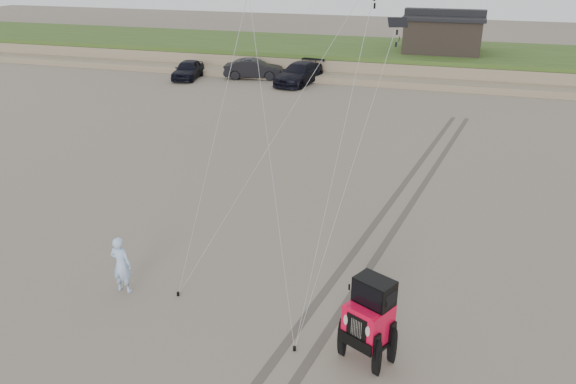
# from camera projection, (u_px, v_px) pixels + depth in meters

# --- Properties ---
(ground) EXTENTS (160.00, 160.00, 0.00)m
(ground) POSITION_uv_depth(u_px,v_px,m) (281.00, 325.00, 15.18)
(ground) COLOR #6B6054
(ground) RESTS_ON ground
(dune_ridge) EXTENTS (160.00, 14.25, 1.73)m
(dune_ridge) POSITION_uv_depth(u_px,v_px,m) (416.00, 60.00, 47.77)
(dune_ridge) COLOR #7A6B54
(dune_ridge) RESTS_ON ground
(cabin) EXTENTS (6.40, 5.40, 3.35)m
(cabin) POSITION_uv_depth(u_px,v_px,m) (443.00, 33.00, 45.84)
(cabin) COLOR black
(cabin) RESTS_ON dune_ridge
(truck_a) EXTENTS (2.33, 4.49, 1.46)m
(truck_a) POSITION_uv_depth(u_px,v_px,m) (188.00, 70.00, 44.42)
(truck_a) COLOR black
(truck_a) RESTS_ON ground
(truck_b) EXTENTS (4.90, 2.59, 1.54)m
(truck_b) POSITION_uv_depth(u_px,v_px,m) (254.00, 69.00, 44.42)
(truck_b) COLOR black
(truck_b) RESTS_ON ground
(truck_c) EXTENTS (3.13, 5.75, 1.58)m
(truck_c) POSITION_uv_depth(u_px,v_px,m) (299.00, 73.00, 42.65)
(truck_c) COLOR black
(truck_c) RESTS_ON ground
(jeep) EXTENTS (3.97, 5.18, 1.77)m
(jeep) POSITION_uv_depth(u_px,v_px,m) (368.00, 329.00, 13.58)
(jeep) COLOR red
(jeep) RESTS_ON ground
(man) EXTENTS (0.66, 0.45, 1.79)m
(man) POSITION_uv_depth(u_px,v_px,m) (121.00, 265.00, 16.37)
(man) COLOR #93BAE3
(man) RESTS_ON ground
(stake_main) EXTENTS (0.08, 0.08, 0.12)m
(stake_main) POSITION_uv_depth(u_px,v_px,m) (178.00, 294.00, 16.45)
(stake_main) COLOR black
(stake_main) RESTS_ON ground
(stake_aux) EXTENTS (0.08, 0.08, 0.12)m
(stake_aux) POSITION_uv_depth(u_px,v_px,m) (295.00, 349.00, 14.18)
(stake_aux) COLOR black
(stake_aux) RESTS_ON ground
(tire_tracks) EXTENTS (5.22, 29.74, 0.01)m
(tire_tracks) POSITION_uv_depth(u_px,v_px,m) (394.00, 213.00, 21.66)
(tire_tracks) COLOR #4C443D
(tire_tracks) RESTS_ON ground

